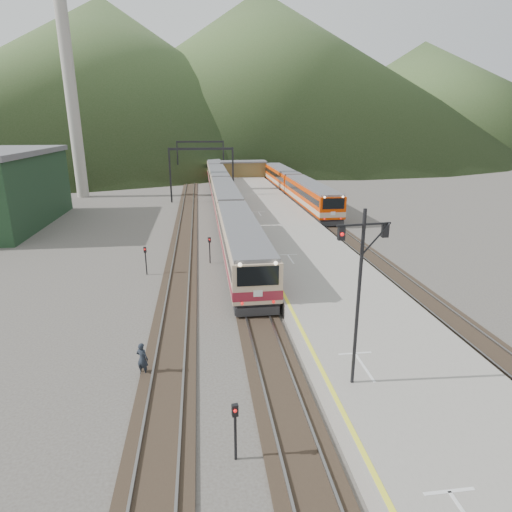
{
  "coord_description": "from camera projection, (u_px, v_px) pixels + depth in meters",
  "views": [
    {
      "loc": [
        -3.16,
        -9.97,
        11.42
      ],
      "look_at": [
        0.74,
        19.99,
        2.0
      ],
      "focal_mm": 30.0,
      "sensor_mm": 36.0,
      "label": 1
    }
  ],
  "objects": [
    {
      "name": "ground",
      "position": [
        316.0,
        509.0,
        13.22
      ],
      "size": [
        400.0,
        400.0,
        0.0
      ],
      "primitive_type": "plane",
      "color": "#47423D",
      "rests_on": "ground"
    },
    {
      "name": "track_main",
      "position": [
        228.0,
        222.0,
        51.07
      ],
      "size": [
        2.6,
        200.0,
        0.23
      ],
      "color": "black",
      "rests_on": "ground"
    },
    {
      "name": "short_signal_c",
      "position": [
        146.0,
        257.0,
        33.22
      ],
      "size": [
        0.25,
        0.2,
        2.27
      ],
      "color": "black",
      "rests_on": "ground"
    },
    {
      "name": "second_train",
      "position": [
        294.0,
        185.0,
        67.32
      ],
      "size": [
        3.03,
        41.21,
        3.7
      ],
      "color": "#D23500",
      "rests_on": "track_second"
    },
    {
      "name": "station_shed",
      "position": [
        243.0,
        168.0,
        86.99
      ],
      "size": [
        9.4,
        4.4,
        3.1
      ],
      "color": "brown",
      "rests_on": "platform"
    },
    {
      "name": "worker",
      "position": [
        142.0,
        359.0,
        20.09
      ],
      "size": [
        0.71,
        0.62,
        1.64
      ],
      "primitive_type": "imported",
      "rotation": [
        0.0,
        0.0,
        2.68
      ],
      "color": "#1C222B",
      "rests_on": "ground"
    },
    {
      "name": "gantry_far",
      "position": [
        200.0,
        153.0,
        86.94
      ],
      "size": [
        9.55,
        0.25,
        8.0
      ],
      "color": "black",
      "rests_on": "ground"
    },
    {
      "name": "short_signal_b",
      "position": [
        210.0,
        247.0,
        36.0
      ],
      "size": [
        0.26,
        0.23,
        2.27
      ],
      "color": "black",
      "rests_on": "ground"
    },
    {
      "name": "gantry_near",
      "position": [
        202.0,
        164.0,
        63.28
      ],
      "size": [
        9.55,
        0.25,
        8.0
      ],
      "color": "black",
      "rests_on": "ground"
    },
    {
      "name": "short_signal_a",
      "position": [
        235.0,
        425.0,
        14.75
      ],
      "size": [
        0.24,
        0.19,
        2.27
      ],
      "color": "black",
      "rests_on": "ground"
    },
    {
      "name": "signal_mast",
      "position": [
        360.0,
        282.0,
        16.63
      ],
      "size": [
        2.19,
        0.4,
        7.4
      ],
      "color": "black",
      "rests_on": "platform"
    },
    {
      "name": "hill_c",
      "position": [
        420.0,
        95.0,
        218.16
      ],
      "size": [
        160.0,
        160.0,
        50.0
      ],
      "primitive_type": "cone",
      "color": "#324D21",
      "rests_on": "ground"
    },
    {
      "name": "main_train",
      "position": [
        218.0,
        179.0,
        74.55
      ],
      "size": [
        3.03,
        104.01,
        3.7
      ],
      "color": "tan",
      "rests_on": "track_main"
    },
    {
      "name": "platform",
      "position": [
        277.0,
        221.0,
        49.74
      ],
      "size": [
        8.0,
        100.0,
        1.0
      ],
      "primitive_type": "cube",
      "color": "gray",
      "rests_on": "ground"
    },
    {
      "name": "track_far",
      "position": [
        186.0,
        224.0,
        50.45
      ],
      "size": [
        2.6,
        200.0,
        0.23
      ],
      "color": "black",
      "rests_on": "ground"
    },
    {
      "name": "smokestack",
      "position": [
        72.0,
        98.0,
        64.74
      ],
      "size": [
        1.8,
        1.8,
        30.0
      ],
      "primitive_type": "cylinder",
      "color": "#9E998E",
      "rests_on": "ground"
    },
    {
      "name": "hill_a",
      "position": [
        108.0,
        77.0,
        179.23
      ],
      "size": [
        180.0,
        180.0,
        60.0
      ],
      "primitive_type": "cone",
      "color": "#324D21",
      "rests_on": "ground"
    },
    {
      "name": "hill_b",
      "position": [
        260.0,
        71.0,
        223.5
      ],
      "size": [
        220.0,
        220.0,
        75.0
      ],
      "primitive_type": "cone",
      "color": "#324D21",
      "rests_on": "ground"
    },
    {
      "name": "track_second",
      "position": [
        322.0,
        220.0,
        52.49
      ],
      "size": [
        2.6,
        200.0,
        0.23
      ],
      "color": "black",
      "rests_on": "ground"
    }
  ]
}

